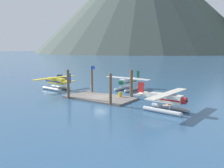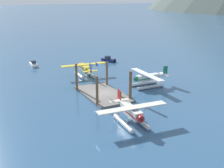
# 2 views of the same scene
# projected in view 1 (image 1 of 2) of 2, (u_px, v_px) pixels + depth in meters

# --- Properties ---
(ground_plane) EXTENTS (1200.00, 1200.00, 0.00)m
(ground_plane) POSITION_uv_depth(u_px,v_px,m) (100.00, 98.00, 42.20)
(ground_plane) COLOR #2D5175
(dock_platform) EXTENTS (12.32, 6.68, 0.30)m
(dock_platform) POSITION_uv_depth(u_px,v_px,m) (100.00, 98.00, 42.17)
(dock_platform) COLOR #66605B
(dock_platform) RESTS_ON ground
(piling_near_left) EXTENTS (0.46, 0.46, 5.23)m
(piling_near_left) POSITION_uv_depth(u_px,v_px,m) (68.00, 84.00, 41.65)
(piling_near_left) COLOR brown
(piling_near_left) RESTS_ON ground
(piling_near_right) EXTENTS (0.44, 0.44, 5.09)m
(piling_near_right) POSITION_uv_depth(u_px,v_px,m) (110.00, 89.00, 36.80)
(piling_near_right) COLOR brown
(piling_near_right) RESTS_ON ground
(piling_far_left) EXTENTS (0.42, 0.42, 5.05)m
(piling_far_left) POSITION_uv_depth(u_px,v_px,m) (92.00, 81.00, 46.70)
(piling_far_left) COLOR brown
(piling_far_left) RESTS_ON ground
(piling_far_right) EXTENTS (0.51, 0.51, 5.19)m
(piling_far_right) POSITION_uv_depth(u_px,v_px,m) (131.00, 84.00, 41.78)
(piling_far_right) COLOR brown
(piling_far_right) RESTS_ON ground
(flagpole) EXTENTS (0.95, 0.10, 5.69)m
(flagpole) POSITION_uv_depth(u_px,v_px,m) (91.00, 77.00, 41.98)
(flagpole) COLOR silver
(flagpole) RESTS_ON dock_platform
(fuel_drum) EXTENTS (0.62, 0.62, 0.88)m
(fuel_drum) POSITION_uv_depth(u_px,v_px,m) (120.00, 94.00, 42.03)
(fuel_drum) COLOR gold
(fuel_drum) RESTS_ON dock_platform
(mooring_buoy) EXTENTS (0.76, 0.76, 0.76)m
(mooring_buoy) POSITION_uv_depth(u_px,v_px,m) (168.00, 106.00, 35.11)
(mooring_buoy) COLOR orange
(mooring_buoy) RESTS_ON ground
(mountain_ridge_west_peak) EXTENTS (423.36, 423.36, 206.89)m
(mountain_ridge_west_peak) POSITION_uv_depth(u_px,v_px,m) (143.00, 0.00, 466.63)
(mountain_ridge_west_peak) COLOR #424C47
(mountain_ridge_west_peak) RESTS_ON ground
(seaplane_white_bow_centre) EXTENTS (10.46, 7.98, 3.84)m
(seaplane_white_bow_centre) POSITION_uv_depth(u_px,v_px,m) (128.00, 83.00, 50.19)
(seaplane_white_bow_centre) COLOR #B7BABF
(seaplane_white_bow_centre) RESTS_ON ground
(seaplane_cream_stbd_aft) EXTENTS (7.97, 10.48, 3.84)m
(seaplane_cream_stbd_aft) POSITION_uv_depth(u_px,v_px,m) (166.00, 101.00, 33.24)
(seaplane_cream_stbd_aft) COLOR #B7BABF
(seaplane_cream_stbd_aft) RESTS_ON ground
(seaplane_yellow_port_fwd) EXTENTS (7.97, 10.47, 3.84)m
(seaplane_yellow_port_fwd) POSITION_uv_depth(u_px,v_px,m) (56.00, 82.00, 50.88)
(seaplane_yellow_port_fwd) COLOR #B7BABF
(seaplane_yellow_port_fwd) RESTS_ON ground
(boat_navy_open_west) EXTENTS (4.59, 3.03, 1.50)m
(boat_navy_open_west) POSITION_uv_depth(u_px,v_px,m) (60.00, 78.00, 66.66)
(boat_navy_open_west) COLOR navy
(boat_navy_open_west) RESTS_ON ground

